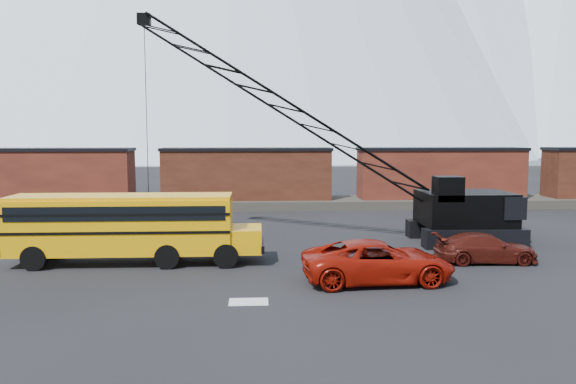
% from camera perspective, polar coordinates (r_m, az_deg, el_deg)
% --- Properties ---
extents(ground, '(160.00, 160.00, 0.00)m').
position_cam_1_polar(ground, '(24.31, -5.08, -8.34)').
color(ground, black).
rests_on(ground, ground).
extents(gravel_berm, '(120.00, 5.00, 0.70)m').
position_cam_1_polar(gravel_berm, '(45.90, -4.17, -1.15)').
color(gravel_berm, '#434037').
rests_on(gravel_berm, ground).
extents(boxcar_west_near, '(13.70, 3.10, 4.17)m').
position_cam_1_polar(boxcar_west_near, '(48.67, -23.39, 1.64)').
color(boxcar_west_near, '#401712').
rests_on(boxcar_west_near, gravel_berm).
extents(boxcar_mid, '(13.70, 3.10, 4.17)m').
position_cam_1_polar(boxcar_mid, '(45.67, -4.19, 1.86)').
color(boxcar_mid, '#522517').
rests_on(boxcar_mid, gravel_berm).
extents(boxcar_east_near, '(13.70, 3.10, 4.17)m').
position_cam_1_polar(boxcar_east_near, '(48.11, 15.24, 1.87)').
color(boxcar_east_near, '#401712').
rests_on(boxcar_east_near, gravel_berm).
extents(snow_patch, '(1.40, 0.90, 0.02)m').
position_cam_1_polar(snow_patch, '(20.44, -4.03, -11.06)').
color(snow_patch, silver).
rests_on(snow_patch, ground).
extents(school_bus, '(11.65, 2.65, 3.19)m').
position_cam_1_polar(school_bus, '(26.87, -15.76, -3.26)').
color(school_bus, '#DF9704').
rests_on(school_bus, ground).
extents(red_pickup, '(6.27, 3.19, 1.70)m').
position_cam_1_polar(red_pickup, '(23.10, 9.11, -6.98)').
color(red_pickup, '#961207').
rests_on(red_pickup, ground).
extents(maroon_suv, '(4.75, 2.05, 1.36)m').
position_cam_1_polar(maroon_suv, '(27.85, 19.42, -5.39)').
color(maroon_suv, '#42110B').
rests_on(maroon_suv, ground).
extents(crawler_crane, '(20.78, 4.20, 12.66)m').
position_cam_1_polar(crawler_crane, '(31.00, 2.11, 7.20)').
color(crawler_crane, black).
rests_on(crawler_crane, ground).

